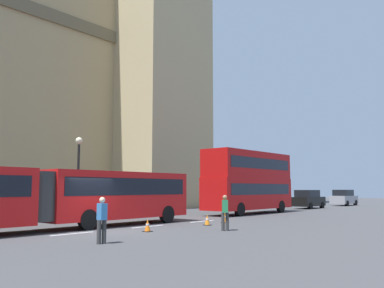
{
  "coord_description": "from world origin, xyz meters",
  "views": [
    {
      "loc": [
        -12.51,
        -16.15,
        2.0
      ],
      "look_at": [
        11.68,
        4.18,
        5.37
      ],
      "focal_mm": 39.14,
      "sensor_mm": 36.0,
      "label": 1
    }
  ],
  "objects_px": {
    "double_decker_bus": "(249,180)",
    "street_lamp": "(78,172)",
    "sedan_trailing": "(344,198)",
    "traffic_cone_middle": "(207,220)",
    "sedan_lead": "(308,199)",
    "traffic_cone_east": "(225,218)",
    "traffic_cone_west": "(148,226)",
    "pedestrian_by_kerb": "(225,211)",
    "articulated_bus": "(34,194)",
    "pedestrian_near_cones": "(102,218)"
  },
  "relations": [
    {
      "from": "double_decker_bus",
      "to": "street_lamp",
      "type": "xyz_separation_m",
      "value": [
        -13.01,
        4.5,
        0.35
      ]
    },
    {
      "from": "sedan_trailing",
      "to": "traffic_cone_middle",
      "type": "relative_size",
      "value": 7.59
    },
    {
      "from": "sedan_lead",
      "to": "sedan_trailing",
      "type": "bearing_deg",
      "value": -0.85
    },
    {
      "from": "sedan_lead",
      "to": "traffic_cone_east",
      "type": "height_order",
      "value": "sedan_lead"
    },
    {
      "from": "sedan_lead",
      "to": "street_lamp",
      "type": "distance_m",
      "value": 24.78
    },
    {
      "from": "traffic_cone_east",
      "to": "street_lamp",
      "type": "relative_size",
      "value": 0.11
    },
    {
      "from": "sedan_trailing",
      "to": "traffic_cone_west",
      "type": "height_order",
      "value": "sedan_trailing"
    },
    {
      "from": "street_lamp",
      "to": "pedestrian_by_kerb",
      "type": "height_order",
      "value": "street_lamp"
    },
    {
      "from": "articulated_bus",
      "to": "street_lamp",
      "type": "bearing_deg",
      "value": 39.29
    },
    {
      "from": "sedan_trailing",
      "to": "street_lamp",
      "type": "height_order",
      "value": "street_lamp"
    },
    {
      "from": "traffic_cone_east",
      "to": "traffic_cone_west",
      "type": "bearing_deg",
      "value": -177.6
    },
    {
      "from": "articulated_bus",
      "to": "sedan_lead",
      "type": "xyz_separation_m",
      "value": [
        29.81,
        0.18,
        -0.83
      ]
    },
    {
      "from": "sedan_lead",
      "to": "traffic_cone_west",
      "type": "distance_m",
      "value": 26.53
    },
    {
      "from": "sedan_trailing",
      "to": "pedestrian_near_cones",
      "type": "xyz_separation_m",
      "value": [
        -39.73,
        -5.71,
        -0.0
      ]
    },
    {
      "from": "traffic_cone_west",
      "to": "traffic_cone_east",
      "type": "distance_m",
      "value": 6.56
    },
    {
      "from": "traffic_cone_middle",
      "to": "traffic_cone_east",
      "type": "distance_m",
      "value": 2.1
    },
    {
      "from": "traffic_cone_east",
      "to": "pedestrian_near_cones",
      "type": "relative_size",
      "value": 0.34
    },
    {
      "from": "pedestrian_near_cones",
      "to": "street_lamp",
      "type": "bearing_deg",
      "value": 59.57
    },
    {
      "from": "articulated_bus",
      "to": "traffic_cone_west",
      "type": "bearing_deg",
      "value": -47.04
    },
    {
      "from": "double_decker_bus",
      "to": "sedan_lead",
      "type": "xyz_separation_m",
      "value": [
        11.29,
        0.18,
        -1.8
      ]
    },
    {
      "from": "sedan_trailing",
      "to": "traffic_cone_middle",
      "type": "xyz_separation_m",
      "value": [
        -31.19,
        -3.93,
        -0.63
      ]
    },
    {
      "from": "traffic_cone_middle",
      "to": "traffic_cone_east",
      "type": "bearing_deg",
      "value": 8.29
    },
    {
      "from": "articulated_bus",
      "to": "sedan_trailing",
      "type": "relative_size",
      "value": 4.27
    },
    {
      "from": "articulated_bus",
      "to": "pedestrian_near_cones",
      "type": "relative_size",
      "value": 11.12
    },
    {
      "from": "articulated_bus",
      "to": "double_decker_bus",
      "type": "distance_m",
      "value": 18.54
    },
    {
      "from": "articulated_bus",
      "to": "double_decker_bus",
      "type": "relative_size",
      "value": 1.96
    },
    {
      "from": "sedan_trailing",
      "to": "traffic_cone_west",
      "type": "distance_m",
      "value": 35.89
    },
    {
      "from": "articulated_bus",
      "to": "sedan_lead",
      "type": "distance_m",
      "value": 29.82
    },
    {
      "from": "street_lamp",
      "to": "pedestrian_by_kerb",
      "type": "relative_size",
      "value": 3.12
    },
    {
      "from": "double_decker_bus",
      "to": "pedestrian_near_cones",
      "type": "bearing_deg",
      "value": -163.36
    },
    {
      "from": "sedan_trailing",
      "to": "street_lamp",
      "type": "distance_m",
      "value": 34.12
    },
    {
      "from": "articulated_bus",
      "to": "traffic_cone_east",
      "type": "height_order",
      "value": "articulated_bus"
    },
    {
      "from": "traffic_cone_middle",
      "to": "street_lamp",
      "type": "distance_m",
      "value": 9.2
    },
    {
      "from": "sedan_trailing",
      "to": "traffic_cone_east",
      "type": "distance_m",
      "value": 29.34
    },
    {
      "from": "double_decker_bus",
      "to": "traffic_cone_east",
      "type": "distance_m",
      "value": 9.42
    },
    {
      "from": "double_decker_bus",
      "to": "sedan_lead",
      "type": "height_order",
      "value": "double_decker_bus"
    },
    {
      "from": "traffic_cone_east",
      "to": "traffic_cone_middle",
      "type": "bearing_deg",
      "value": -171.71
    },
    {
      "from": "articulated_bus",
      "to": "traffic_cone_east",
      "type": "distance_m",
      "value": 10.87
    },
    {
      "from": "sedan_trailing",
      "to": "traffic_cone_east",
      "type": "bearing_deg",
      "value": -172.91
    },
    {
      "from": "traffic_cone_middle",
      "to": "pedestrian_by_kerb",
      "type": "height_order",
      "value": "pedestrian_by_kerb"
    },
    {
      "from": "pedestrian_near_cones",
      "to": "articulated_bus",
      "type": "bearing_deg",
      "value": 85.25
    },
    {
      "from": "traffic_cone_middle",
      "to": "traffic_cone_west",
      "type": "bearing_deg",
      "value": 179.64
    },
    {
      "from": "sedan_trailing",
      "to": "street_lamp",
      "type": "xyz_separation_m",
      "value": [
        -33.76,
        4.47,
        2.14
      ]
    },
    {
      "from": "traffic_cone_east",
      "to": "sedan_trailing",
      "type": "bearing_deg",
      "value": 7.09
    },
    {
      "from": "sedan_trailing",
      "to": "traffic_cone_west",
      "type": "bearing_deg",
      "value": -173.76
    },
    {
      "from": "traffic_cone_west",
      "to": "pedestrian_near_cones",
      "type": "xyz_separation_m",
      "value": [
        -4.06,
        -1.81,
        0.63
      ]
    },
    {
      "from": "articulated_bus",
      "to": "street_lamp",
      "type": "height_order",
      "value": "street_lamp"
    },
    {
      "from": "double_decker_bus",
      "to": "articulated_bus",
      "type": "bearing_deg",
      "value": -180.0
    },
    {
      "from": "traffic_cone_middle",
      "to": "pedestrian_near_cones",
      "type": "height_order",
      "value": "pedestrian_near_cones"
    },
    {
      "from": "sedan_lead",
      "to": "traffic_cone_east",
      "type": "bearing_deg",
      "value": -169.16
    }
  ]
}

